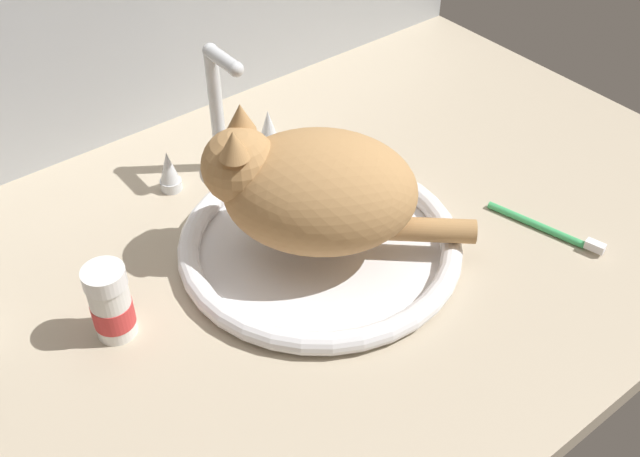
% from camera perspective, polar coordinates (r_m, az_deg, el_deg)
% --- Properties ---
extents(countertop, '(1.15, 0.80, 0.03)m').
position_cam_1_polar(countertop, '(1.06, 2.10, -0.85)').
color(countertop, '#B7A88E').
rests_on(countertop, ground).
extents(backsplash_wall, '(1.15, 0.02, 0.36)m').
position_cam_1_polar(backsplash_wall, '(1.25, -10.27, 14.85)').
color(backsplash_wall, '#B2B7BC').
rests_on(backsplash_wall, ground).
extents(sink_basin, '(0.38, 0.38, 0.03)m').
position_cam_1_polar(sink_basin, '(1.01, 0.00, -1.15)').
color(sink_basin, white).
rests_on(sink_basin, countertop).
extents(faucet, '(0.21, 0.09, 0.21)m').
position_cam_1_polar(faucet, '(1.13, -7.53, 7.70)').
color(faucet, silver).
rests_on(faucet, countertop).
extents(cat, '(0.32, 0.30, 0.18)m').
position_cam_1_polar(cat, '(0.95, -0.99, 3.04)').
color(cat, tan).
rests_on(cat, sink_basin).
extents(pill_bottle, '(0.05, 0.05, 0.10)m').
position_cam_1_polar(pill_bottle, '(0.92, -15.44, -5.51)').
color(pill_bottle, white).
rests_on(pill_bottle, countertop).
extents(toothbrush, '(0.05, 0.17, 0.02)m').
position_cam_1_polar(toothbrush, '(1.09, 16.72, -0.02)').
color(toothbrush, '#3FB266').
rests_on(toothbrush, countertop).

